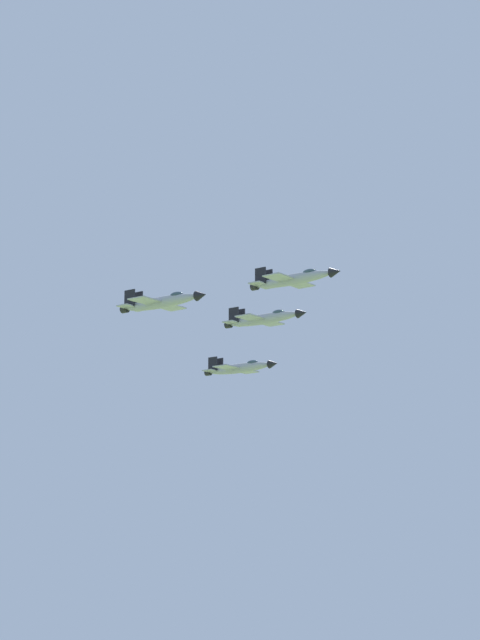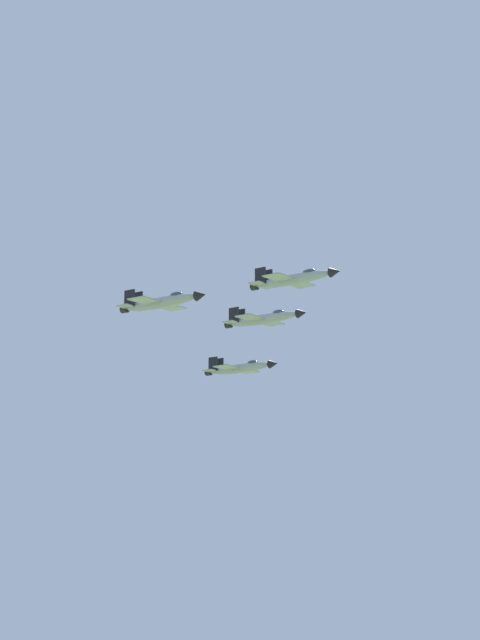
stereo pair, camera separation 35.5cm
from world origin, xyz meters
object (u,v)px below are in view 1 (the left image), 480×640
(jet_right_wingman, at_px, (161,302))
(jet_left_outer, at_px, (239,368))
(jet_lead, at_px, (293,279))
(jet_left_wingman, at_px, (264,319))

(jet_right_wingman, relative_size, jet_left_outer, 1.00)
(jet_lead, relative_size, jet_right_wingman, 0.98)
(jet_lead, distance_m, jet_left_outer, 39.16)
(jet_left_outer, bearing_deg, jet_lead, -40.13)
(jet_left_wingman, xyz_separation_m, jet_right_wingman, (21.60, -12.56, -1.82))
(jet_lead, bearing_deg, jet_left_wingman, 139.12)
(jet_left_wingman, relative_size, jet_left_outer, 1.01)
(jet_lead, relative_size, jet_left_outer, 0.98)
(jet_lead, xyz_separation_m, jet_left_wingman, (-18.19, -6.42, -1.84))
(jet_lead, height_order, jet_left_wingman, jet_lead)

